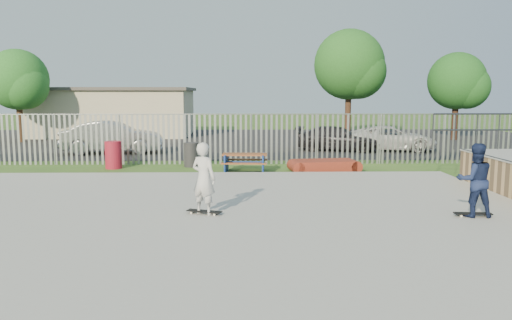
{
  "coord_description": "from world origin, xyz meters",
  "views": [
    {
      "loc": [
        0.74,
        -10.82,
        2.81
      ],
      "look_at": [
        1.03,
        2.0,
        1.1
      ],
      "focal_mm": 35.0,
      "sensor_mm": 36.0,
      "label": 1
    }
  ],
  "objects_px": {
    "funbox": "(324,166)",
    "tree_left": "(18,80)",
    "car_silver": "(113,137)",
    "trash_bin_grey": "(191,155)",
    "car_dark": "(338,139)",
    "tree_mid": "(349,65)",
    "skater_white": "(204,178)",
    "car_white": "(390,138)",
    "tree_right": "(457,81)",
    "picnic_table": "(245,163)",
    "trash_bin_red": "(113,155)",
    "skater_navy": "(475,180)"
  },
  "relations": [
    {
      "from": "funbox",
      "to": "tree_left",
      "type": "height_order",
      "value": "tree_left"
    },
    {
      "from": "funbox",
      "to": "car_silver",
      "type": "bearing_deg",
      "value": 140.41
    },
    {
      "from": "trash_bin_grey",
      "to": "car_silver",
      "type": "xyz_separation_m",
      "value": [
        -4.11,
        4.25,
        0.31
      ]
    },
    {
      "from": "trash_bin_grey",
      "to": "car_dark",
      "type": "relative_size",
      "value": 0.23
    },
    {
      "from": "tree_left",
      "to": "trash_bin_grey",
      "type": "bearing_deg",
      "value": -42.44
    },
    {
      "from": "tree_mid",
      "to": "skater_white",
      "type": "distance_m",
      "value": 22.71
    },
    {
      "from": "trash_bin_grey",
      "to": "tree_mid",
      "type": "distance_m",
      "value": 16.04
    },
    {
      "from": "car_white",
      "to": "tree_mid",
      "type": "bearing_deg",
      "value": 13.45
    },
    {
      "from": "tree_mid",
      "to": "tree_right",
      "type": "bearing_deg",
      "value": -17.95
    },
    {
      "from": "picnic_table",
      "to": "tree_right",
      "type": "height_order",
      "value": "tree_right"
    },
    {
      "from": "tree_left",
      "to": "trash_bin_red",
      "type": "bearing_deg",
      "value": -52.24
    },
    {
      "from": "picnic_table",
      "to": "car_dark",
      "type": "xyz_separation_m",
      "value": [
        4.58,
        6.54,
        0.27
      ]
    },
    {
      "from": "tree_mid",
      "to": "tree_left",
      "type": "bearing_deg",
      "value": -171.74
    },
    {
      "from": "funbox",
      "to": "car_dark",
      "type": "relative_size",
      "value": 0.55
    },
    {
      "from": "funbox",
      "to": "car_white",
      "type": "xyz_separation_m",
      "value": [
        4.3,
        6.48,
        0.41
      ]
    },
    {
      "from": "car_white",
      "to": "tree_right",
      "type": "distance_m",
      "value": 8.52
    },
    {
      "from": "tree_right",
      "to": "tree_mid",
      "type": "bearing_deg",
      "value": 162.05
    },
    {
      "from": "trash_bin_red",
      "to": "skater_white",
      "type": "relative_size",
      "value": 0.64
    },
    {
      "from": "trash_bin_grey",
      "to": "skater_navy",
      "type": "distance_m",
      "value": 11.16
    },
    {
      "from": "trash_bin_grey",
      "to": "car_white",
      "type": "relative_size",
      "value": 0.21
    },
    {
      "from": "trash_bin_red",
      "to": "car_dark",
      "type": "xyz_separation_m",
      "value": [
        9.54,
        5.5,
        0.1
      ]
    },
    {
      "from": "car_silver",
      "to": "skater_white",
      "type": "height_order",
      "value": "skater_white"
    },
    {
      "from": "funbox",
      "to": "skater_navy",
      "type": "xyz_separation_m",
      "value": [
        2.1,
        -7.26,
        0.74
      ]
    },
    {
      "from": "skater_navy",
      "to": "tree_left",
      "type": "bearing_deg",
      "value": -42.74
    },
    {
      "from": "picnic_table",
      "to": "tree_right",
      "type": "bearing_deg",
      "value": 47.4
    },
    {
      "from": "trash_bin_red",
      "to": "tree_mid",
      "type": "bearing_deg",
      "value": 48.65
    },
    {
      "from": "car_dark",
      "to": "skater_white",
      "type": "relative_size",
      "value": 2.55
    },
    {
      "from": "picnic_table",
      "to": "trash_bin_red",
      "type": "bearing_deg",
      "value": 171.75
    },
    {
      "from": "picnic_table",
      "to": "tree_right",
      "type": "xyz_separation_m",
      "value": [
        12.76,
        12.24,
        3.2
      ]
    },
    {
      "from": "car_white",
      "to": "tree_left",
      "type": "relative_size",
      "value": 0.81
    },
    {
      "from": "tree_mid",
      "to": "picnic_table",
      "type": "bearing_deg",
      "value": -115.05
    },
    {
      "from": "car_silver",
      "to": "tree_left",
      "type": "relative_size",
      "value": 0.86
    },
    {
      "from": "car_dark",
      "to": "skater_navy",
      "type": "bearing_deg",
      "value": -163.59
    },
    {
      "from": "tree_right",
      "to": "skater_white",
      "type": "relative_size",
      "value": 3.28
    },
    {
      "from": "car_silver",
      "to": "car_dark",
      "type": "bearing_deg",
      "value": -91.57
    },
    {
      "from": "trash_bin_grey",
      "to": "tree_right",
      "type": "relative_size",
      "value": 0.18
    },
    {
      "from": "trash_bin_grey",
      "to": "car_dark",
      "type": "distance_m",
      "value": 8.4
    },
    {
      "from": "funbox",
      "to": "skater_white",
      "type": "height_order",
      "value": "skater_white"
    },
    {
      "from": "car_silver",
      "to": "car_white",
      "type": "xyz_separation_m",
      "value": [
        13.35,
        0.85,
        -0.16
      ]
    },
    {
      "from": "tree_mid",
      "to": "tree_right",
      "type": "relative_size",
      "value": 1.3
    },
    {
      "from": "car_white",
      "to": "skater_white",
      "type": "bearing_deg",
      "value": 158.42
    },
    {
      "from": "car_dark",
      "to": "tree_left",
      "type": "xyz_separation_m",
      "value": [
        -17.55,
        4.83,
        2.97
      ]
    },
    {
      "from": "car_white",
      "to": "picnic_table",
      "type": "bearing_deg",
      "value": 141.77
    },
    {
      "from": "car_dark",
      "to": "skater_white",
      "type": "xyz_separation_m",
      "value": [
        -5.49,
        -13.42,
        0.34
      ]
    },
    {
      "from": "trash_bin_grey",
      "to": "tree_left",
      "type": "distance_m",
      "value": 15.09
    },
    {
      "from": "car_silver",
      "to": "trash_bin_grey",
      "type": "bearing_deg",
      "value": -142.16
    },
    {
      "from": "picnic_table",
      "to": "trash_bin_grey",
      "type": "bearing_deg",
      "value": 149.22
    },
    {
      "from": "funbox",
      "to": "tree_mid",
      "type": "distance_m",
      "value": 15.33
    },
    {
      "from": "car_silver",
      "to": "skater_white",
      "type": "xyz_separation_m",
      "value": [
        5.27,
        -12.53,
        0.18
      ]
    },
    {
      "from": "car_silver",
      "to": "skater_navy",
      "type": "distance_m",
      "value": 17.05
    }
  ]
}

